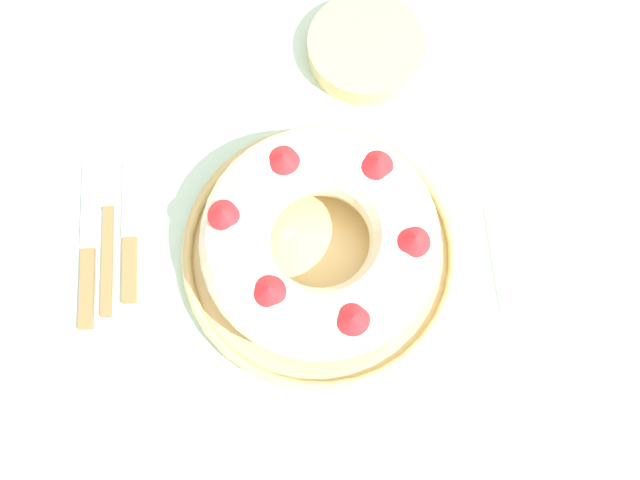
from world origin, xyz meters
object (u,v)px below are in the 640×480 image
fork (108,228)px  napkin (567,254)px  cake_knife (130,240)px  serving_knife (88,252)px  serving_dish (320,253)px  bundt_cake (320,240)px  side_bowl (366,48)px

fork → napkin: fork is taller
cake_knife → serving_knife: bearing=-173.1°
serving_dish → napkin: serving_dish is taller
bundt_cake → fork: bearing=168.7°
serving_dish → serving_knife: size_ratio=1.51×
serving_knife → fork: bearing=47.1°
bundt_cake → serving_knife: (-0.27, 0.02, -0.06)m
side_bowl → bundt_cake: bearing=-105.8°
serving_knife → serving_dish: bearing=-9.4°
fork → side_bowl: size_ratio=1.26×
serving_dish → cake_knife: bearing=171.8°
serving_knife → cake_knife: size_ratio=1.21×
cake_knife → side_bowl: (0.30, 0.23, 0.01)m
serving_dish → side_bowl: size_ratio=2.16×
cake_knife → napkin: 0.52m
serving_knife → napkin: size_ratio=1.20×
serving_knife → cake_knife: (0.05, 0.01, 0.00)m
cake_knife → bundt_cake: bearing=-14.7°
fork → serving_knife: (-0.02, -0.03, 0.00)m
fork → side_bowl: bearing=38.9°
serving_knife → side_bowl: size_ratio=1.43×
serving_dish → bundt_cake: (0.00, -0.00, 0.05)m
cake_knife → side_bowl: side_bowl is taller
serving_dish → napkin: bearing=-3.1°
side_bowl → cake_knife: bearing=-141.9°
serving_dish → napkin: size_ratio=1.81×
bundt_cake → serving_knife: size_ratio=1.26×
serving_dish → serving_knife: (-0.27, 0.02, -0.01)m
fork → serving_knife: bearing=-122.6°
fork → napkin: size_ratio=1.05×
bundt_cake → fork: (-0.25, 0.05, -0.06)m
bundt_cake → napkin: 0.30m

